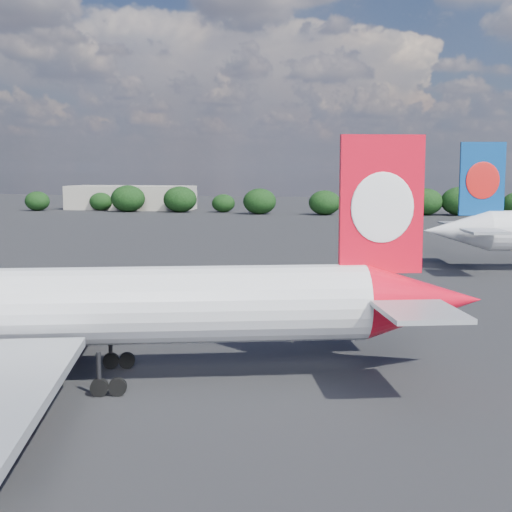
# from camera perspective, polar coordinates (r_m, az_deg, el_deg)

# --- Properties ---
(ground) EXTENTS (500.00, 500.00, 0.00)m
(ground) POSITION_cam_1_polar(r_m,az_deg,el_deg) (101.36, -3.32, -0.97)
(ground) COLOR black
(ground) RESTS_ON ground
(qantas_airliner) EXTENTS (49.36, 47.33, 16.38)m
(qantas_airliner) POSITION_cam_1_polar(r_m,az_deg,el_deg) (48.24, -12.45, -4.10)
(qantas_airliner) COLOR silver
(qantas_airliner) RESTS_ON ground
(terminal_building) EXTENTS (42.00, 16.00, 8.00)m
(terminal_building) POSITION_cam_1_polar(r_m,az_deg,el_deg) (246.59, -9.97, 4.62)
(terminal_building) COLOR gray
(terminal_building) RESTS_ON ground
(highway_sign) EXTENTS (6.00, 0.30, 4.50)m
(highway_sign) POSITION_cam_1_polar(r_m,az_deg,el_deg) (217.70, 0.05, 4.18)
(highway_sign) COLOR #136220
(highway_sign) RESTS_ON ground
(billboard_yellow) EXTENTS (5.00, 0.30, 5.50)m
(billboard_yellow) POSITION_cam_1_polar(r_m,az_deg,el_deg) (219.59, 8.08, 4.33)
(billboard_yellow) COLOR gold
(billboard_yellow) RESTS_ON ground
(horizon_treeline) EXTENTS (207.15, 16.35, 8.57)m
(horizon_treeline) POSITION_cam_1_polar(r_m,az_deg,el_deg) (217.34, 8.68, 4.29)
(horizon_treeline) COLOR black
(horizon_treeline) RESTS_ON ground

